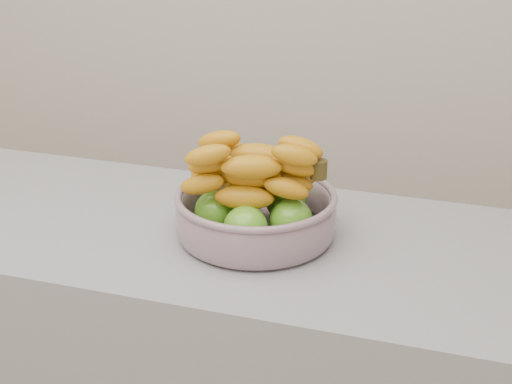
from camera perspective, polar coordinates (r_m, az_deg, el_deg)
counter at (r=1.86m, az=-10.24°, el=-14.47°), size 2.00×0.60×0.90m
fruit_bowl at (r=1.47m, az=-0.02°, el=-1.19°), size 0.34×0.34×0.21m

